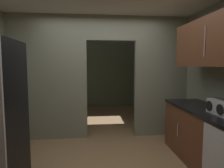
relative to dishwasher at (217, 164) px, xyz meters
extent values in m
cube|color=gray|center=(-2.32, 2.15, 0.87)|extent=(1.59, 0.12, 2.56)
cube|color=gray|center=(0.07, 2.15, 0.87)|extent=(1.14, 0.12, 2.56)
cube|color=gray|center=(-1.01, 2.15, 1.90)|extent=(1.03, 0.12, 0.51)
cube|color=slate|center=(-1.24, 5.46, 0.87)|extent=(3.76, 0.10, 2.56)
cube|color=slate|center=(-3.07, 3.80, 0.87)|extent=(0.10, 3.31, 2.56)
cube|color=slate|center=(0.59, 3.80, 0.87)|extent=(0.10, 3.31, 2.56)
cube|color=brown|center=(0.32, 0.59, 0.01)|extent=(0.61, 2.11, 0.84)
cube|color=black|center=(0.32, 0.59, 0.45)|extent=(0.65, 2.11, 0.04)
cylinder|color=#B7BABC|center=(0.00, 0.13, 0.05)|extent=(0.01, 0.01, 0.22)
cylinder|color=#B7BABC|center=(0.00, 1.05, 0.05)|extent=(0.01, 0.01, 0.22)
cube|color=#B7BABC|center=(0.00, 0.00, 0.00)|extent=(0.02, 0.56, 0.82)
cube|color=brown|center=(0.32, 0.59, 1.46)|extent=(0.34, 1.90, 0.70)
cylinder|color=#B7BABC|center=(0.13, 0.59, 1.46)|extent=(0.01, 0.01, 0.42)
cube|color=#B2B2B7|center=(0.29, 0.40, 0.57)|extent=(0.16, 0.39, 0.20)
cylinder|color=#262626|center=(0.29, 0.40, 0.69)|extent=(0.02, 0.28, 0.02)
cylinder|color=black|center=(0.20, 0.28, 0.57)|extent=(0.01, 0.14, 0.14)
cylinder|color=black|center=(0.20, 0.52, 0.57)|extent=(0.01, 0.14, 0.14)
camera|label=1|loc=(-1.42, -2.05, 1.14)|focal=31.87mm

